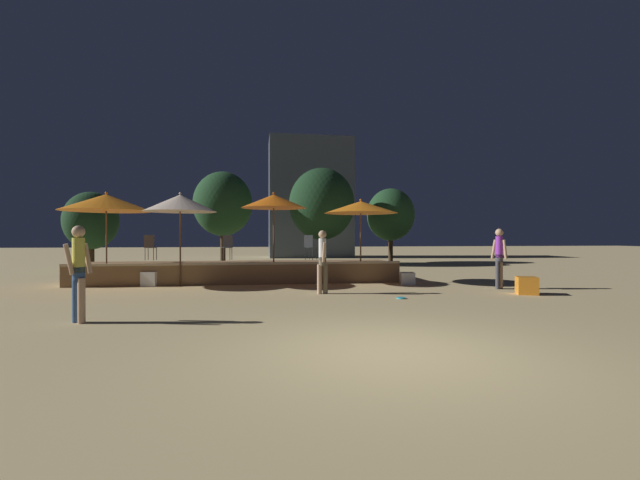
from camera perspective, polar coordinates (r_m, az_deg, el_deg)
ground_plane at (r=6.12m, az=9.60°, el=-14.54°), size 120.00×120.00×0.00m
wooden_deck at (r=15.52m, az=-10.52°, el=-4.18°), size 10.91×2.57×0.74m
patio_umbrella_0 at (r=14.39m, az=-18.14°, el=4.68°), size 2.29×2.29×3.00m
patio_umbrella_1 at (r=14.45m, az=-6.20°, el=5.14°), size 2.18×2.18×3.07m
patio_umbrella_2 at (r=15.25m, az=-26.61°, el=4.48°), size 2.79×2.79×3.02m
patio_umbrella_3 at (r=14.76m, az=5.45°, el=4.36°), size 2.52×2.52×2.88m
cube_seat_0 at (r=14.74m, az=-21.64°, el=-4.84°), size 0.56×0.56×0.46m
cube_seat_1 at (r=13.07m, az=25.85°, el=-5.49°), size 0.67×0.67×0.48m
cube_seat_2 at (r=14.49m, az=11.57°, el=-5.04°), size 0.52×0.52×0.40m
person_0 at (r=11.84m, az=0.33°, el=-2.56°), size 0.30×0.55×1.76m
person_1 at (r=9.00m, az=-29.50°, el=-3.42°), size 0.40×0.47×1.79m
person_2 at (r=14.03m, az=22.79°, el=-1.91°), size 0.34×0.48×1.82m
bistro_chair_0 at (r=15.92m, az=-12.25°, el=-0.64°), size 0.41×0.41×0.90m
bistro_chair_1 at (r=15.57m, az=-1.38°, el=-0.65°), size 0.48×0.48×0.90m
bistro_chair_2 at (r=16.48m, az=-21.74°, el=-0.62°), size 0.40×0.40×0.90m
frisbee_disc at (r=11.18m, az=10.78°, el=-7.60°), size 0.23×0.23×0.03m
background_tree_0 at (r=26.35m, az=9.40°, el=3.34°), size 2.88×2.88×4.50m
background_tree_1 at (r=23.11m, az=-28.22°, el=2.27°), size 2.49×2.49×3.71m
background_tree_2 at (r=23.94m, az=-12.83°, el=4.70°), size 3.18×3.18×5.12m
background_tree_3 at (r=24.08m, az=0.24°, el=4.81°), size 3.67×3.67×5.44m
distant_building at (r=33.44m, az=-1.36°, el=5.55°), size 6.31×3.86×9.09m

